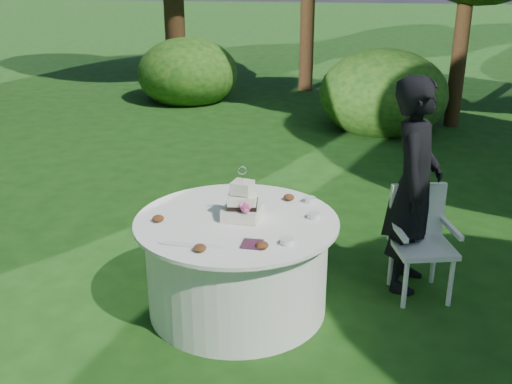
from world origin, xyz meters
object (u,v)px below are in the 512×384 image
(guest, at_px, (414,186))
(cake, at_px, (243,204))
(table, at_px, (237,264))
(chair, at_px, (420,233))
(napkins, at_px, (252,244))

(guest, xyz_separation_m, cake, (-1.31, -0.59, -0.01))
(table, xyz_separation_m, chair, (1.43, 0.52, 0.13))
(guest, xyz_separation_m, table, (-1.35, -0.62, -0.51))
(table, height_order, chair, chair)
(napkins, relative_size, guest, 0.08)
(napkins, bearing_deg, guest, 42.01)
(table, distance_m, cake, 0.50)
(guest, bearing_deg, napkins, 144.17)
(table, bearing_deg, napkins, -65.62)
(table, bearing_deg, cake, 30.17)
(table, relative_size, cake, 3.76)
(napkins, height_order, cake, cake)
(cake, xyz_separation_m, chair, (1.38, 0.49, -0.36))
(guest, distance_m, chair, 0.40)
(napkins, height_order, table, napkins)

